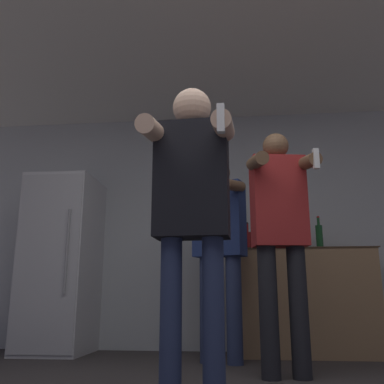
% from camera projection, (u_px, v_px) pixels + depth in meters
% --- Properties ---
extents(wall_back, '(7.00, 0.06, 2.55)m').
position_uv_depth(wall_back, '(220.00, 227.00, 4.65)').
color(wall_back, '#B2B7BC').
rests_on(wall_back, ground_plane).
extents(ceiling_slab, '(7.00, 3.46, 0.05)m').
position_uv_depth(ceiling_slab, '(210.00, 42.00, 3.52)').
color(ceiling_slab, silver).
rests_on(ceiling_slab, wall_back).
extents(refrigerator, '(0.64, 0.75, 1.74)m').
position_uv_depth(refrigerator, '(61.00, 263.00, 4.34)').
color(refrigerator, silver).
rests_on(refrigerator, ground_plane).
extents(counter, '(1.32, 0.58, 0.99)m').
position_uv_depth(counter, '(304.00, 302.00, 4.09)').
color(counter, '#997551').
rests_on(counter, ground_plane).
extents(bottle_dark_rum, '(0.07, 0.07, 0.34)m').
position_uv_depth(bottle_dark_rum, '(319.00, 236.00, 4.22)').
color(bottle_dark_rum, '#194723').
rests_on(bottle_dark_rum, counter).
extents(bottle_short_whiskey, '(0.07, 0.07, 0.26)m').
position_uv_depth(bottle_short_whiskey, '(302.00, 241.00, 4.22)').
color(bottle_short_whiskey, maroon).
rests_on(bottle_short_whiskey, counter).
extents(bottle_brown_liquor, '(0.07, 0.07, 0.26)m').
position_uv_depth(bottle_brown_liquor, '(285.00, 240.00, 4.24)').
color(bottle_brown_liquor, '#194723').
rests_on(bottle_brown_liquor, counter).
extents(bottle_green_wine, '(0.09, 0.09, 0.30)m').
position_uv_depth(bottle_green_wine, '(274.00, 238.00, 4.26)').
color(bottle_green_wine, '#563314').
rests_on(bottle_green_wine, counter).
extents(bottle_red_label, '(0.07, 0.07, 0.29)m').
position_uv_depth(bottle_red_label, '(248.00, 241.00, 4.28)').
color(bottle_red_label, maroon).
rests_on(bottle_red_label, counter).
extents(person_woman_foreground, '(0.48, 0.45, 1.66)m').
position_uv_depth(person_woman_foreground, '(192.00, 199.00, 2.24)').
color(person_woman_foreground, navy).
rests_on(person_woman_foreground, ground_plane).
extents(person_man_side, '(0.51, 0.50, 1.74)m').
position_uv_depth(person_man_side, '(280.00, 228.00, 3.07)').
color(person_man_side, black).
rests_on(person_man_side, ground_plane).
extents(person_spectator_back, '(0.62, 0.63, 1.75)m').
position_uv_depth(person_spectator_back, '(219.00, 238.00, 3.75)').
color(person_spectator_back, navy).
rests_on(person_spectator_back, ground_plane).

